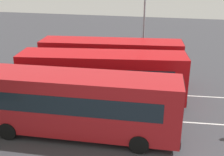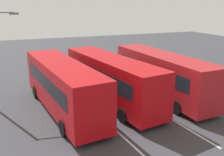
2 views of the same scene
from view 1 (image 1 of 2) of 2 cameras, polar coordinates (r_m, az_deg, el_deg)
ground_plane at (r=18.92m, az=-1.45°, el=-5.05°), size 77.48×77.48×0.00m
bus_far_left at (r=14.75m, az=-7.20°, el=-5.07°), size 10.84×2.96×3.39m
bus_center_left at (r=18.34m, az=-1.86°, el=0.38°), size 10.95×3.97×3.39m
bus_center_right at (r=21.72m, az=-0.12°, el=3.69°), size 10.92×3.62×3.39m
street_lamp at (r=24.92m, az=6.37°, el=10.60°), size 0.56×2.22×6.69m
lane_stripe_outer_left at (r=17.26m, az=-3.09°, el=-7.77°), size 16.65×1.69×0.01m
lane_stripe_inner_left at (r=20.62m, az=-0.09°, el=-2.75°), size 16.65×1.69×0.01m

